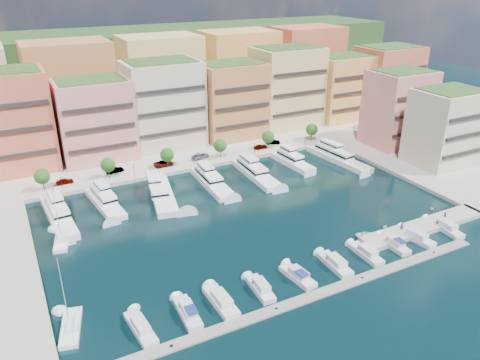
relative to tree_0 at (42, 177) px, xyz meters
The scene contains 60 objects.
ground 52.39m from the tree_0, 39.95° to the right, with size 400.00×400.00×0.00m, color black.
north_quay 49.34m from the tree_0, 35.47° to the left, with size 220.00×64.00×2.00m, color #9E998E.
east_quay 110.22m from the tree_0, 22.14° to the right, with size 34.00×76.00×2.00m, color #9E998E.
hillside 86.46m from the tree_0, 62.40° to the left, with size 240.00×40.00×58.00m, color #1E3917.
south_pontoon 73.65m from the tree_0, 59.77° to the right, with size 72.00×2.20×0.35m, color gray.
finger_pier 89.46m from the tree_0, 38.41° to the right, with size 32.00×5.00×2.00m, color #9E998E.
apartment_1 21.20m from the tree_0, 102.21° to the left, with size 20.00×16.50×26.80m.
apartment_2 24.86m from the tree_0, 44.13° to the left, with size 20.00×15.50×22.80m.
apartment_3 43.22m from the tree_0, 25.95° to the left, with size 22.00×16.50×25.80m.
apartment_4 62.75m from the tree_0, 15.37° to the left, with size 20.00×15.50×23.80m.
apartment_5 84.60m from the tree_0, 12.71° to the left, with size 22.00×16.50×26.80m.
apartment_6 105.57m from the tree_0, ahead, with size 20.00×15.50×22.80m.
apartment_7 125.14m from the tree_0, ahead, with size 22.00×16.50×24.80m.
apartment_east_a 103.17m from the tree_0, ahead, with size 18.00×14.50×22.80m.
apartment_east_b 106.96m from the tree_0, 17.17° to the right, with size 18.00×14.50×20.80m.
backblock_1 44.63m from the tree_0, 69.68° to the left, with size 26.00×18.00×30.00m, color #B96F45.
backblock_2 61.58m from the tree_0, 41.99° to the left, with size 26.00×18.00×30.00m, color tan.
backblock_3 85.98m from the tree_0, 28.37° to the left, with size 26.00×18.00×30.00m, color #E4A653.
backblock_4 113.10m from the tree_0, 21.09° to the left, with size 26.00×18.00×30.00m, color #DE6B4A.
tree_0 is the anchor object (origin of this frame).
tree_1 16.00m from the tree_0, ahead, with size 3.80×3.80×5.65m.
tree_2 32.00m from the tree_0, ahead, with size 3.80×3.80×5.65m.
tree_3 48.00m from the tree_0, ahead, with size 3.80×3.80×5.65m.
tree_4 64.00m from the tree_0, ahead, with size 3.80×3.80×5.65m.
tree_5 80.00m from the tree_0, ahead, with size 3.80×3.80×5.65m.
lamppost_0 4.70m from the tree_0, 29.90° to the right, with size 0.30×0.30×4.20m.
lamppost_1 22.14m from the tree_0, ahead, with size 0.30×0.30×4.20m.
lamppost_2 40.08m from the tree_0, ahead, with size 0.30×0.30×4.20m.
lamppost_3 58.05m from the tree_0, ahead, with size 0.30×0.30×4.20m.
lamppost_4 76.04m from the tree_0, ahead, with size 0.30×0.30×4.20m.
yacht_0 15.03m from the tree_0, 85.42° to the right, with size 5.52×22.17×7.30m.
yacht_1 17.81m from the tree_0, 47.67° to the right, with size 6.11×18.56×7.30m.
yacht_2 29.16m from the tree_0, 29.86° to the right, with size 9.02×22.19×7.30m.
yacht_3 41.28m from the tree_0, 19.54° to the right, with size 5.29×20.37×7.30m.
yacht_4 53.58m from the tree_0, 15.40° to the right, with size 5.60×21.22×7.30m.
yacht_5 66.06m from the tree_0, 10.25° to the right, with size 5.08×16.04×7.30m.
yacht_6 79.69m from the tree_0, 10.97° to the right, with size 6.48×23.56×7.30m.
cruiser_0 58.67m from the tree_0, 83.07° to the right, with size 3.17×8.81×2.55m.
cruiser_1 60.10m from the tree_0, 75.76° to the right, with size 2.85×8.32×2.66m.
cruiser_2 61.80m from the tree_0, 70.43° to the right, with size 2.95×8.91×2.55m.
cruiser_3 64.69m from the tree_0, 64.13° to the right, with size 2.92×7.74×2.55m.
cruiser_4 68.41m from the tree_0, 58.32° to the right, with size 3.35×8.08×2.66m.
cruiser_5 73.11m from the tree_0, 52.74° to the right, with size 3.07×8.37×2.55m.
cruiser_6 77.89m from the tree_0, 48.32° to the right, with size 2.69×8.14×2.55m.
cruiser_7 82.83m from the tree_0, 44.62° to the right, with size 2.72×7.65×2.66m.
cruiser_8 87.16m from the tree_0, 41.86° to the right, with size 3.39×8.64×2.55m.
cruiser_9 93.74m from the tree_0, 38.35° to the right, with size 3.29×9.10×2.55m.
sailboat_2 25.69m from the tree_0, 89.28° to the right, with size 4.63×9.68×13.20m.
sailboat_0 53.10m from the tree_0, 92.56° to the right, with size 4.87×9.17×13.20m.
tender_0 77.20m from the tree_0, 42.82° to the right, with size 2.99×4.19×0.87m, color silver.
tender_1 81.32m from the tree_0, 39.41° to the right, with size 1.32×1.53×0.80m, color beige.
tender_3 93.07m from the tree_0, 32.70° to the right, with size 1.24×1.44×0.76m, color beige.
car_0 6.22m from the tree_0, 19.32° to the left, with size 1.68×4.17×1.42m, color gray.
car_1 18.69m from the tree_0, ahead, with size 1.63×4.69×1.54m, color gray.
car_2 31.56m from the tree_0, ahead, with size 2.59×5.62×1.56m, color gray.
car_3 42.71m from the tree_0, ahead, with size 2.34×5.76×1.67m, color gray.
car_4 62.07m from the tree_0, ahead, with size 1.65×4.11×1.40m, color gray.
car_5 67.69m from the tree_0, ahead, with size 1.57×4.51×1.49m, color gray.
person_0 84.28m from the tree_0, 40.86° to the right, with size 0.66×0.44×1.82m, color #282F51.
person_1 93.89m from the tree_0, 36.68° to the right, with size 0.91×0.71×1.86m, color brown.
Camera 1 is at (-45.31, -81.19, 50.41)m, focal length 35.00 mm.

